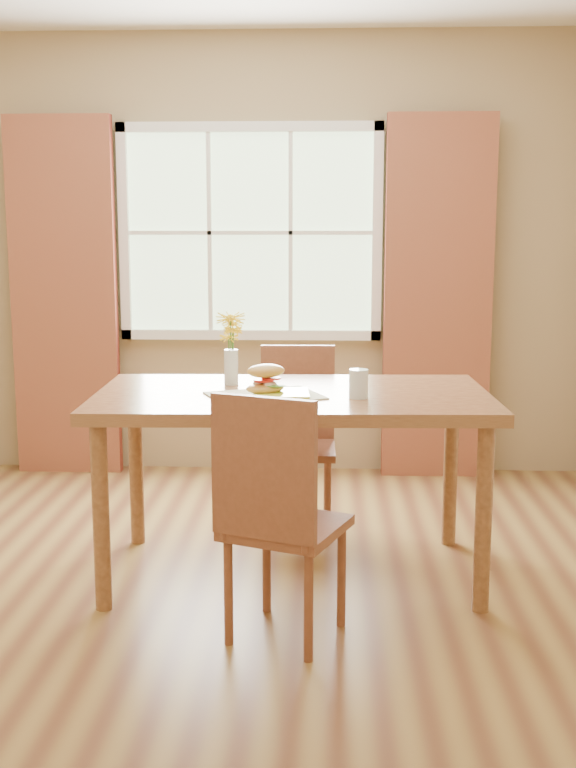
# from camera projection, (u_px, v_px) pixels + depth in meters

# --- Properties ---
(room) EXTENTS (4.24, 3.84, 2.74)m
(room) POSITION_uv_depth(u_px,v_px,m) (213.00, 271.00, 3.71)
(room) COLOR olive
(room) RESTS_ON ground
(window) EXTENTS (1.62, 0.06, 1.32)m
(window) POSITION_uv_depth(u_px,v_px,m) (250.00, 233.00, 5.52)
(window) COLOR #A8C897
(window) RESTS_ON room
(curtain_left) EXTENTS (0.65, 0.08, 2.20)m
(curtain_left) POSITION_uv_depth(u_px,v_px,m) (64.00, 298.00, 5.55)
(curtain_left) COLOR maroon
(curtain_left) RESTS_ON room
(curtain_right) EXTENTS (0.65, 0.08, 2.20)m
(curtain_right) POSITION_uv_depth(u_px,v_px,m) (438.00, 299.00, 5.45)
(curtain_right) COLOR maroon
(curtain_right) RESTS_ON room
(dining_table) EXTENTS (1.72, 1.00, 0.83)m
(dining_table) POSITION_uv_depth(u_px,v_px,m) (293.00, 411.00, 3.90)
(dining_table) COLOR #8F5E37
(dining_table) RESTS_ON room
(chair_near) EXTENTS (0.52, 0.52, 0.95)m
(chair_near) POSITION_uv_depth(u_px,v_px,m) (277.00, 509.00, 3.25)
(chair_near) COLOR brown
(chair_near) RESTS_ON room
(chair_far) EXTENTS (0.39, 0.39, 0.93)m
(chair_far) POSITION_uv_depth(u_px,v_px,m) (297.00, 428.00, 4.63)
(chair_far) COLOR brown
(chair_far) RESTS_ON room
(placemat) EXTENTS (0.54, 0.48, 0.01)m
(placemat) POSITION_uv_depth(u_px,v_px,m) (265.00, 396.00, 3.79)
(placemat) COLOR beige
(placemat) RESTS_ON dining_table
(plate) EXTENTS (0.25, 0.25, 0.01)m
(plate) POSITION_uv_depth(u_px,v_px,m) (281.00, 395.00, 3.74)
(plate) COLOR #D1E238
(plate) RESTS_ON placemat
(croissant_sandwich) EXTENTS (0.20, 0.17, 0.13)m
(croissant_sandwich) POSITION_uv_depth(u_px,v_px,m) (266.00, 379.00, 3.74)
(croissant_sandwich) COLOR gold
(croissant_sandwich) RESTS_ON plate
(water_glass) EXTENTS (0.08, 0.08, 0.12)m
(water_glass) POSITION_uv_depth(u_px,v_px,m) (359.00, 384.00, 3.74)
(water_glass) COLOR silver
(water_glass) RESTS_ON dining_table
(flower_vase) EXTENTS (0.13, 0.13, 0.33)m
(flower_vase) POSITION_uv_depth(u_px,v_px,m) (231.00, 339.00, 4.04)
(flower_vase) COLOR silver
(flower_vase) RESTS_ON dining_table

